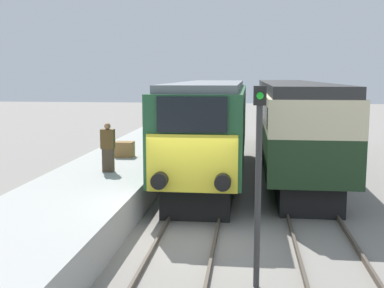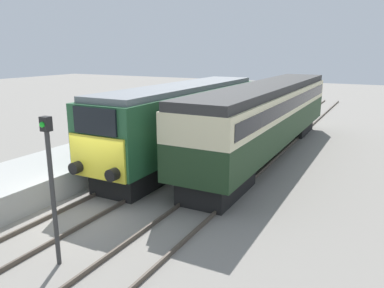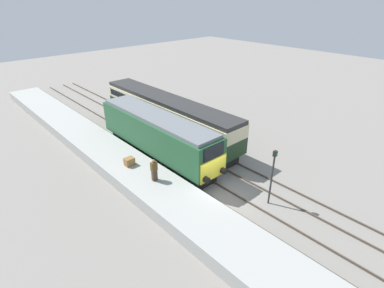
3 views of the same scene
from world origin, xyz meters
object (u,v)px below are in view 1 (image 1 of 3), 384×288
locomotive (210,126)px  passenger_carriage (291,116)px  person_on_platform (108,148)px  signal_post (258,170)px  luggage_crate (125,149)px

locomotive → passenger_carriage: bearing=41.7°
person_on_platform → signal_post: (4.80, -6.17, 0.57)m
signal_post → luggage_crate: (-5.01, 9.09, -1.08)m
locomotive → luggage_crate: bearing=-165.5°
locomotive → person_on_platform: (-3.10, -3.78, -0.37)m
locomotive → person_on_platform: locomotive is taller
passenger_carriage → person_on_platform: 9.43m
passenger_carriage → luggage_crate: 7.83m
passenger_carriage → person_on_platform: bearing=-133.7°
locomotive → signal_post: signal_post is taller
luggage_crate → person_on_platform: bearing=-86.0°
person_on_platform → signal_post: 7.84m
passenger_carriage → signal_post: bearing=-97.5°
locomotive → luggage_crate: 3.53m
passenger_carriage → luggage_crate: passenger_carriage is taller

